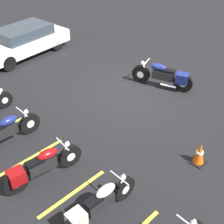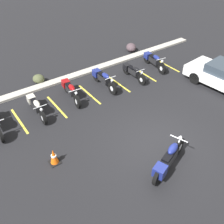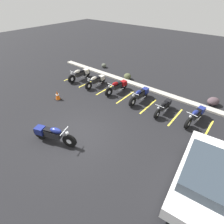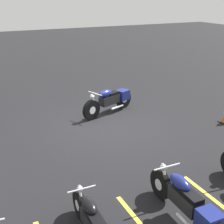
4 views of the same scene
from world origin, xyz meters
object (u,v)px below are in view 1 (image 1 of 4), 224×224
object	(u,v)px
parked_bike_2	(39,167)
car_white	(23,41)
parked_bike_1	(97,205)
motorcycle_navy_featured	(165,76)
parked_bike_3	(2,133)
traffic_cone	(200,154)

from	to	relation	value
parked_bike_2	car_white	xyz separation A→B (m)	(7.13, -3.99, 0.21)
parked_bike_1	car_white	bearing A→B (deg)	69.55
motorcycle_navy_featured	parked_bike_3	xyz separation A→B (m)	(1.30, 6.10, -0.03)
motorcycle_navy_featured	parked_bike_2	bearing A→B (deg)	76.42
motorcycle_navy_featured	traffic_cone	bearing A→B (deg)	120.69
parked_bike_2	car_white	distance (m)	8.17
parked_bike_2	traffic_cone	distance (m)	4.31
car_white	traffic_cone	world-z (taller)	car_white
parked_bike_3	parked_bike_1	bearing A→B (deg)	-85.70
parked_bike_3	traffic_cone	bearing A→B (deg)	-51.60
motorcycle_navy_featured	car_white	bearing A→B (deg)	-1.33
car_white	motorcycle_navy_featured	bearing A→B (deg)	102.55
motorcycle_navy_featured	parked_bike_3	world-z (taller)	motorcycle_navy_featured
traffic_cone	parked_bike_1	bearing A→B (deg)	78.40
parked_bike_3	car_white	distance (m)	6.53
motorcycle_navy_featured	parked_bike_2	world-z (taller)	motorcycle_navy_featured
parked_bike_3	parked_bike_2	bearing A→B (deg)	-89.59
motorcycle_navy_featured	traffic_cone	size ratio (longest dim) A/B	3.48
parked_bike_2	parked_bike_1	bearing A→B (deg)	-75.50
parked_bike_1	motorcycle_navy_featured	bearing A→B (deg)	25.46
parked_bike_3	car_white	world-z (taller)	car_white
parked_bike_2	traffic_cone	bearing A→B (deg)	-29.21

